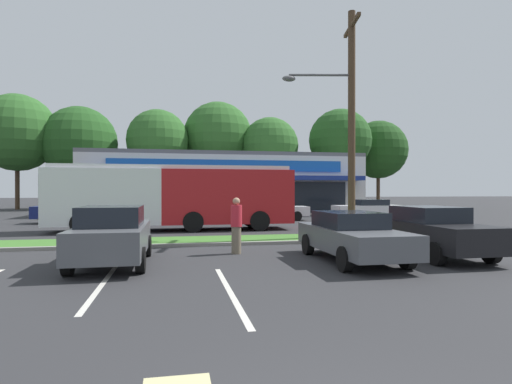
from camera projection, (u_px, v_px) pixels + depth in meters
grass_median at (210, 240)px, 16.36m from camera, size 56.00×2.20×0.12m
curb_lip at (213, 244)px, 15.16m from camera, size 56.00×0.24×0.12m
parking_stripe_1 at (103, 284)px, 9.01m from camera, size 0.12×4.80×0.01m
parking_stripe_2 at (230, 291)px, 8.32m from camera, size 0.12×4.80×0.01m
storefront_building at (222, 184)px, 37.77m from camera, size 22.97×11.89×5.14m
tree_far_left at (17, 133)px, 43.83m from camera, size 8.07×8.07×12.11m
tree_left at (80, 143)px, 45.33m from camera, size 7.98×7.98×11.11m
tree_mid_left at (158, 140)px, 46.30m from camera, size 6.80×6.80×10.98m
tree_mid at (218, 136)px, 49.08m from camera, size 8.02×8.02×12.38m
tree_mid_right at (270, 146)px, 47.89m from camera, size 6.51×6.51×10.38m
tree_right at (340, 140)px, 48.58m from camera, size 7.23×7.23×11.47m
tree_far_right at (378, 150)px, 52.41m from camera, size 7.24×7.24×10.74m
utility_pole at (348, 117)px, 17.28m from camera, size 3.12×2.39×9.42m
city_bus at (174, 195)px, 21.10m from camera, size 11.99×2.75×3.25m
car_0 at (352, 235)px, 11.94m from camera, size 1.91×4.66×1.40m
car_1 at (72, 210)px, 25.79m from camera, size 4.40×1.93×1.59m
car_2 at (273, 209)px, 28.02m from camera, size 4.72×1.86×1.43m
car_3 at (368, 209)px, 29.28m from camera, size 4.74×1.87×1.38m
car_4 at (432, 231)px, 12.77m from camera, size 1.90×4.51×1.52m
car_5 at (112, 235)px, 11.28m from camera, size 1.88×4.31×1.60m
pedestrian_near_bench at (236, 226)px, 13.29m from camera, size 0.36×0.36×1.79m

